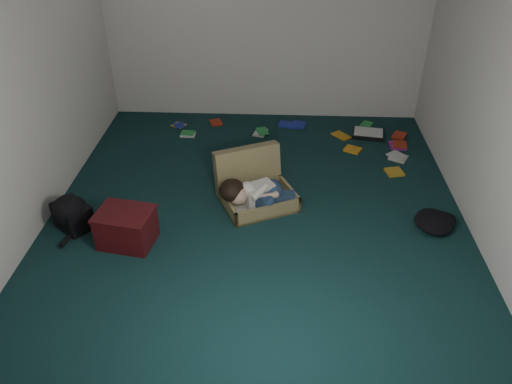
{
  "coord_description": "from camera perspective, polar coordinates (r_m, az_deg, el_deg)",
  "views": [
    {
      "loc": [
        0.18,
        -3.92,
        2.9
      ],
      "look_at": [
        0.0,
        -0.15,
        0.35
      ],
      "focal_mm": 35.0,
      "sensor_mm": 36.0,
      "label": 1
    }
  ],
  "objects": [
    {
      "name": "wall_front",
      "position": [
        2.32,
        -2.55,
        -9.53
      ],
      "size": [
        4.5,
        0.0,
        4.5
      ],
      "primitive_type": "plane",
      "rotation": [
        -1.57,
        0.0,
        0.0
      ],
      "color": "white",
      "rests_on": "ground"
    },
    {
      "name": "paper_tray",
      "position": [
        6.42,
        12.7,
        6.53
      ],
      "size": [
        0.43,
        0.35,
        0.05
      ],
      "rotation": [
        0.0,
        0.0,
        -0.17
      ],
      "color": "black",
      "rests_on": "floor"
    },
    {
      "name": "suitcase",
      "position": [
        4.99,
        -0.21,
        0.61
      ],
      "size": [
        0.9,
        0.89,
        0.5
      ],
      "rotation": [
        0.0,
        0.0,
        0.43
      ],
      "color": "olive",
      "rests_on": "floor"
    },
    {
      "name": "floor",
      "position": [
        4.88,
        0.09,
        -2.43
      ],
      "size": [
        4.5,
        4.5,
        0.0
      ],
      "primitive_type": "plane",
      "color": "#102D2E",
      "rests_on": "ground"
    },
    {
      "name": "book_scatter",
      "position": [
        6.26,
        6.33,
        6.29
      ],
      "size": [
        3.01,
        1.36,
        0.02
      ],
      "color": "gold",
      "rests_on": "floor"
    },
    {
      "name": "wall_right",
      "position": [
        4.61,
        26.23,
        10.21
      ],
      "size": [
        0.0,
        4.5,
        4.5
      ],
      "primitive_type": "plane",
      "rotation": [
        1.57,
        0.0,
        -1.57
      ],
      "color": "white",
      "rests_on": "ground"
    },
    {
      "name": "wall_back",
      "position": [
        6.38,
        1.11,
        19.48
      ],
      "size": [
        4.5,
        0.0,
        4.5
      ],
      "primitive_type": "plane",
      "rotation": [
        1.57,
        0.0,
        0.0
      ],
      "color": "white",
      "rests_on": "ground"
    },
    {
      "name": "clothing_pile",
      "position": [
        4.98,
        19.99,
        -3.09
      ],
      "size": [
        0.49,
        0.45,
        0.13
      ],
      "primitive_type": null,
      "rotation": [
        0.0,
        0.0,
        -0.37
      ],
      "color": "black",
      "rests_on": "floor"
    },
    {
      "name": "person",
      "position": [
        4.82,
        0.03,
        -0.13
      ],
      "size": [
        0.76,
        0.41,
        0.31
      ],
      "rotation": [
        0.0,
        0.0,
        0.43
      ],
      "color": "silver",
      "rests_on": "suitcase"
    },
    {
      "name": "wall_left",
      "position": [
        4.77,
        -25.2,
        11.2
      ],
      "size": [
        0.0,
        4.5,
        4.5
      ],
      "primitive_type": "plane",
      "rotation": [
        1.57,
        0.0,
        1.57
      ],
      "color": "white",
      "rests_on": "ground"
    },
    {
      "name": "backpack",
      "position": [
        4.94,
        -20.22,
        -2.48
      ],
      "size": [
        0.56,
        0.55,
        0.26
      ],
      "primitive_type": null,
      "rotation": [
        0.0,
        0.0,
        -0.68
      ],
      "color": "black",
      "rests_on": "floor"
    },
    {
      "name": "maroon_bin",
      "position": [
        4.58,
        -14.61,
        -3.94
      ],
      "size": [
        0.54,
        0.46,
        0.33
      ],
      "rotation": [
        0.0,
        0.0,
        -0.18
      ],
      "color": "#430D10",
      "rests_on": "floor"
    }
  ]
}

